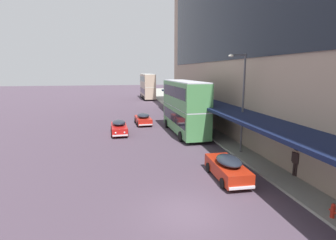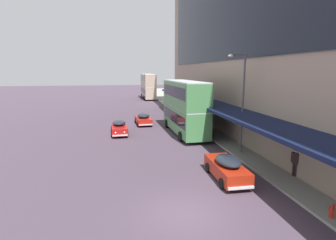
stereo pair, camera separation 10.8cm
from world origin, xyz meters
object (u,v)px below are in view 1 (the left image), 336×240
at_px(sedan_oncoming_rear, 227,167).
at_px(fire_hydrant, 333,211).
at_px(transit_bus_kerbside_front, 148,86).
at_px(transit_bus_kerbside_rear, 184,106).
at_px(pedestrian_at_kerb, 296,160).
at_px(sedan_lead_near, 143,119).
at_px(street_lamp, 242,97).
at_px(sedan_second_near, 119,127).

height_order(sedan_oncoming_rear, fire_hydrant, sedan_oncoming_rear).
relative_size(transit_bus_kerbside_front, transit_bus_kerbside_rear, 1.06).
xyz_separation_m(transit_bus_kerbside_rear, pedestrian_at_kerb, (3.99, -13.24, -1.94)).
xyz_separation_m(transit_bus_kerbside_front, sedan_lead_near, (-4.16, -31.57, -2.54)).
distance_m(pedestrian_at_kerb, fire_hydrant, 4.99).
height_order(transit_bus_kerbside_front, transit_bus_kerbside_rear, transit_bus_kerbside_front).
bearing_deg(fire_hydrant, transit_bus_kerbside_front, 92.35).
xyz_separation_m(street_lamp, fire_hydrant, (-0.25, -10.11, -4.24)).
xyz_separation_m(transit_bus_kerbside_front, sedan_oncoming_rear, (-0.57, -49.94, -2.51)).
distance_m(transit_bus_kerbside_rear, pedestrian_at_kerb, 13.97).
relative_size(sedan_second_near, sedan_lead_near, 1.06).
xyz_separation_m(pedestrian_at_kerb, fire_hydrant, (-1.52, -4.70, -0.69)).
height_order(sedan_second_near, street_lamp, street_lamp).
height_order(sedan_second_near, sedan_oncoming_rear, sedan_oncoming_rear).
bearing_deg(transit_bus_kerbside_front, sedan_oncoming_rear, -90.65).
relative_size(street_lamp, fire_hydrant, 11.42).
bearing_deg(pedestrian_at_kerb, transit_bus_kerbside_rear, 106.76).
bearing_deg(sedan_oncoming_rear, fire_hydrant, -62.12).
height_order(sedan_second_near, sedan_lead_near, sedan_second_near).
relative_size(sedan_second_near, pedestrian_at_kerb, 2.49).
bearing_deg(sedan_lead_near, transit_bus_kerbside_front, 82.49).
height_order(sedan_lead_near, sedan_oncoming_rear, sedan_oncoming_rear).
height_order(sedan_oncoming_rear, pedestrian_at_kerb, pedestrian_at_kerb).
bearing_deg(transit_bus_kerbside_front, street_lamp, -86.80).
xyz_separation_m(sedan_second_near, sedan_oncoming_rear, (6.68, -13.74, 0.03)).
relative_size(sedan_second_near, sedan_oncoming_rear, 1.03).
bearing_deg(pedestrian_at_kerb, transit_bus_kerbside_front, 94.28).
distance_m(sedan_second_near, sedan_oncoming_rear, 15.27).
height_order(transit_bus_kerbside_front, pedestrian_at_kerb, transit_bus_kerbside_front).
distance_m(transit_bus_kerbside_rear, fire_hydrant, 18.30).
relative_size(sedan_second_near, street_lamp, 0.58).
distance_m(sedan_second_near, sedan_lead_near, 5.56).
xyz_separation_m(sedan_oncoming_rear, pedestrian_at_kerb, (4.36, -0.67, 0.40)).
bearing_deg(sedan_lead_near, sedan_oncoming_rear, -78.93).
bearing_deg(fire_hydrant, transit_bus_kerbside_rear, 97.83).
distance_m(sedan_second_near, street_lamp, 13.86).
xyz_separation_m(transit_bus_kerbside_rear, fire_hydrant, (2.47, -17.95, -2.62)).
xyz_separation_m(pedestrian_at_kerb, street_lamp, (-1.27, 5.41, 3.55)).
bearing_deg(sedan_second_near, sedan_oncoming_rear, -64.07).
xyz_separation_m(sedan_second_near, fire_hydrant, (9.52, -19.11, -0.25)).
height_order(transit_bus_kerbside_front, sedan_oncoming_rear, transit_bus_kerbside_front).
height_order(transit_bus_kerbside_rear, fire_hydrant, transit_bus_kerbside_rear).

